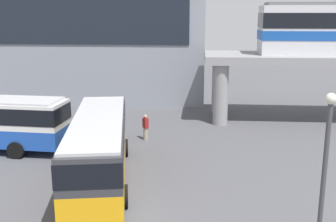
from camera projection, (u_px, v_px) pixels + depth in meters
ground_plane at (152, 142)px, 26.79m from camera, size 120.00×120.00×0.00m
bus_main at (99, 142)px, 20.22m from camera, size 4.42×11.31×3.22m
pedestrian_at_kerb at (146, 128)px, 27.09m from camera, size 0.45×0.48×1.70m
lamp_post at (325, 166)px, 13.03m from camera, size 0.36×0.36×5.80m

